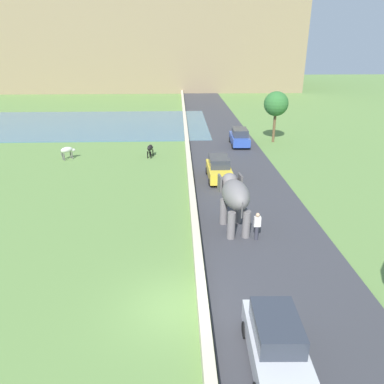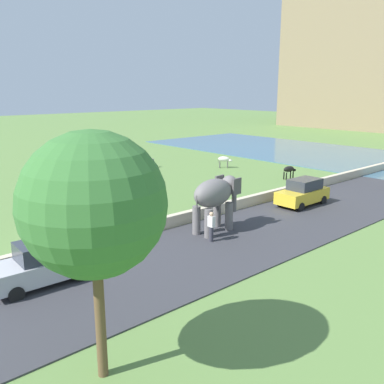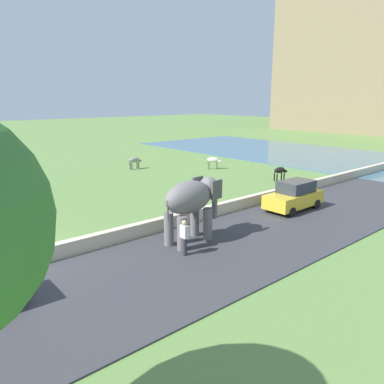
{
  "view_description": "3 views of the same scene",
  "coord_description": "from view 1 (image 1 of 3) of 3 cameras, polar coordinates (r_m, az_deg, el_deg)",
  "views": [
    {
      "loc": [
        0.34,
        -12.13,
        10.03
      ],
      "look_at": [
        1.1,
        8.07,
        1.75
      ],
      "focal_mm": 34.68,
      "sensor_mm": 36.0,
      "label": 1
    },
    {
      "loc": [
        19.02,
        -8.71,
        7.65
      ],
      "look_at": [
        0.13,
        7.82,
        1.45
      ],
      "focal_mm": 39.24,
      "sensor_mm": 36.0,
      "label": 2
    },
    {
      "loc": [
        16.15,
        -4.29,
        6.61
      ],
      "look_at": [
        2.05,
        7.84,
        2.0
      ],
      "focal_mm": 35.35,
      "sensor_mm": 36.0,
      "label": 3
    }
  ],
  "objects": [
    {
      "name": "ground_plane",
      "position": [
        15.74,
        -3.02,
        -17.35
      ],
      "size": [
        220.0,
        220.0,
        0.0
      ],
      "primitive_type": "plane",
      "color": "#608442"
    },
    {
      "name": "road_surface",
      "position": [
        33.97,
        5.86,
        5.02
      ],
      "size": [
        7.0,
        120.0,
        0.06
      ],
      "primitive_type": "cube",
      "color": "#38383D",
      "rests_on": "ground"
    },
    {
      "name": "barrier_wall",
      "position": [
        31.66,
        -0.48,
        4.45
      ],
      "size": [
        0.4,
        110.0,
        0.7
      ],
      "primitive_type": "cube",
      "color": "beige",
      "rests_on": "ground"
    },
    {
      "name": "lake",
      "position": [
        51.01,
        -18.7,
        9.81
      ],
      "size": [
        36.0,
        18.0,
        0.08
      ],
      "primitive_type": "cube",
      "color": "#426B84",
      "rests_on": "ground"
    },
    {
      "name": "hill_distant",
      "position": [
        91.8,
        -6.7,
        24.32
      ],
      "size": [
        64.0,
        28.0,
        27.1
      ],
      "primitive_type": "cube",
      "color": "#897556",
      "rests_on": "ground"
    },
    {
      "name": "elephant",
      "position": [
        20.65,
        6.55,
        -0.66
      ],
      "size": [
        1.71,
        3.54,
        2.99
      ],
      "color": "slate",
      "rests_on": "ground"
    },
    {
      "name": "person_beside_elephant",
      "position": [
        20.14,
        9.96,
        -5.15
      ],
      "size": [
        0.36,
        0.22,
        1.63
      ],
      "color": "#33333D",
      "rests_on": "ground"
    },
    {
      "name": "car_silver",
      "position": [
        13.31,
        12.8,
        -21.72
      ],
      "size": [
        1.9,
        4.05,
        1.8
      ],
      "color": "#B7B7BC",
      "rests_on": "ground"
    },
    {
      "name": "car_yellow",
      "position": [
        28.62,
        4.17,
        3.59
      ],
      "size": [
        1.82,
        4.01,
        1.8
      ],
      "color": "gold",
      "rests_on": "ground"
    },
    {
      "name": "car_blue",
      "position": [
        38.47,
        7.32,
        8.35
      ],
      "size": [
        1.89,
        4.05,
        1.8
      ],
      "color": "#2D4CA8",
      "rests_on": "ground"
    },
    {
      "name": "cow_black",
      "position": [
        34.59,
        -6.45,
        6.7
      ],
      "size": [
        0.64,
        1.42,
        1.15
      ],
      "color": "black",
      "rests_on": "ground"
    },
    {
      "name": "cow_white",
      "position": [
        35.53,
        -18.63,
        6.09
      ],
      "size": [
        1.26,
        1.17,
        1.15
      ],
      "color": "silver",
      "rests_on": "ground"
    },
    {
      "name": "tree_mid",
      "position": [
        40.11,
        12.8,
        13.05
      ],
      "size": [
        2.5,
        2.5,
        5.27
      ],
      "color": "brown",
      "rests_on": "ground"
    }
  ]
}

